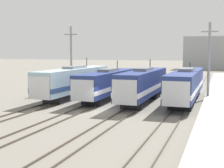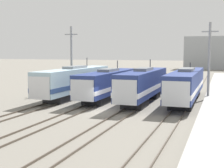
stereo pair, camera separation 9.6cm
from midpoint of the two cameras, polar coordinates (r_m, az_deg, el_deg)
The scene contains 12 objects.
ground_plane at distance 33.42m, azimuth -1.48°, elevation -5.02°, with size 400.00×400.00×0.00m, color slate.
rail_pair_far_left at distance 36.76m, azimuth -12.63°, elevation -4.04°, with size 1.50×120.00×0.15m.
rail_pair_center_left at distance 34.37m, azimuth -5.44°, elevation -4.61°, with size 1.51×120.00×0.15m.
rail_pair_center_right at distance 32.60m, azimuth 2.69°, elevation -5.17°, with size 1.51×120.00×0.15m.
rail_pair_far_right at distance 31.54m, azimuth 11.57°, elevation -5.66°, with size 1.50×120.00×0.15m.
locomotive_far_left at distance 43.59m, azimuth -6.95°, elevation 0.48°, with size 3.01×18.49×5.45m.
locomotive_center_left at distance 41.49m, azimuth -0.76°, elevation 0.06°, with size 3.03×16.98×5.09m.
locomotive_center_right at distance 39.04m, azimuth 5.71°, elevation -0.16°, with size 2.89×16.67×5.30m.
locomotive_far_right at distance 40.39m, azimuth 13.46°, elevation -0.13°, with size 3.02×19.67×4.85m.
catenary_tower_left at distance 48.63m, azimuth -7.37°, elevation 4.63°, with size 2.15×0.33×10.22m.
catenary_tower_right at distance 43.44m, azimuth 17.40°, elevation 4.26°, with size 2.15×0.33×10.22m.
platform at distance 31.24m, azimuth 19.27°, elevation -5.70°, with size 4.00×120.00×0.45m.
Camera 2 is at (11.78, -30.62, 6.33)m, focal length 50.00 mm.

